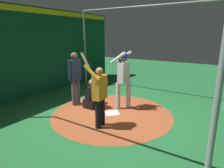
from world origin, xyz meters
name	(u,v)px	position (x,y,z in m)	size (l,w,h in m)	color
ground_plane	(112,113)	(0.00, 0.00, 0.00)	(25.58, 25.58, 0.00)	#216633
dirt_circle	(112,113)	(0.00, 0.00, 0.00)	(3.72, 3.72, 0.01)	#9E4C28
home_plate	(112,113)	(0.00, 0.00, 0.01)	(0.42, 0.42, 0.01)	white
batter	(123,74)	(0.05, 0.59, 1.15)	(0.68, 0.49, 2.19)	#B3B3B7
catcher	(92,97)	(-0.82, 0.06, 0.39)	(0.58, 0.40, 0.98)	black
umpire	(75,76)	(-1.51, 0.02, 1.03)	(0.23, 0.49, 1.82)	#4C4C51
visitor	(99,93)	(0.20, -0.92, 0.93)	(0.54, 0.51, 1.98)	black
back_wall	(33,52)	(-3.65, 0.00, 1.72)	(0.23, 9.58, 3.42)	#0F472D
cage_frame	(112,35)	(0.00, 0.00, 2.37)	(5.93, 4.60, 3.43)	gray
baseball_0	(90,103)	(-1.14, 0.31, 0.04)	(0.07, 0.07, 0.07)	white
baseball_1	(138,108)	(0.53, 0.78, 0.04)	(0.07, 0.07, 0.07)	white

